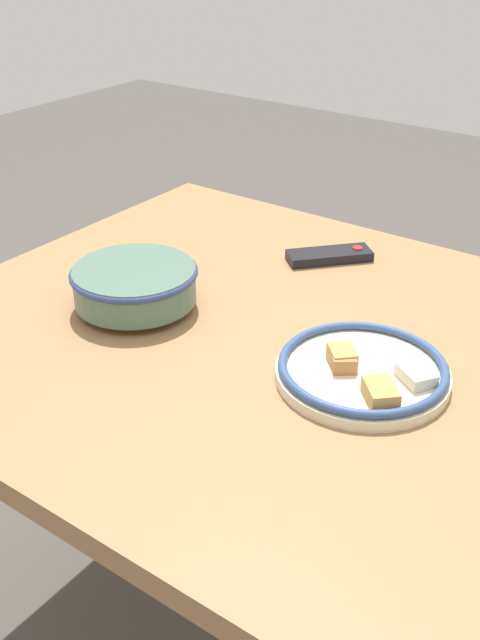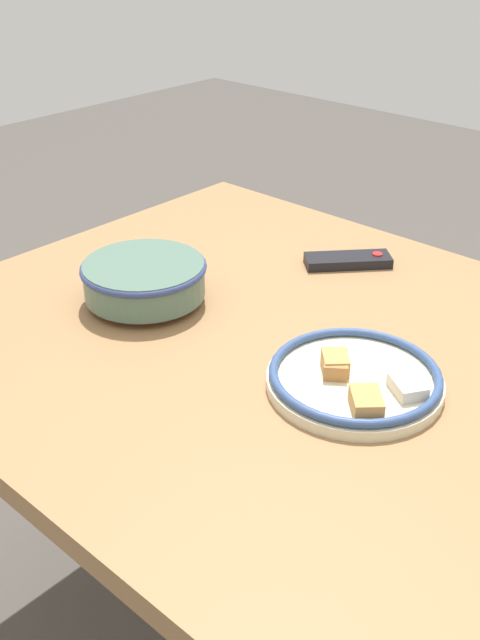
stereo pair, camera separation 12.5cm
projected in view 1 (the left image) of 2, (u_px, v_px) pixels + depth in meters
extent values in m
plane|color=#4C4742|center=(254.00, 614.00, 1.67)|extent=(8.00, 8.00, 0.00)
cube|color=olive|center=(258.00, 338.00, 1.32)|extent=(1.16, 1.03, 0.04)
cylinder|color=olive|center=(196.00, 330.00, 2.08)|extent=(0.06, 0.06, 0.70)
cylinder|color=#4C6B5B|center=(136.00, 303.00, 1.37)|extent=(0.10, 0.10, 0.01)
cylinder|color=#4C6B5B|center=(135.00, 284.00, 1.35)|extent=(0.22, 0.22, 0.06)
cylinder|color=#C67A33|center=(135.00, 287.00, 1.36)|extent=(0.20, 0.20, 0.05)
torus|color=navy|center=(134.00, 272.00, 1.34)|extent=(0.23, 0.23, 0.01)
cylinder|color=beige|center=(362.00, 374.00, 1.17)|extent=(0.27, 0.27, 0.02)
torus|color=#334C7F|center=(363.00, 366.00, 1.16)|extent=(0.26, 0.26, 0.01)
cube|color=tan|center=(342.00, 357.00, 1.17)|extent=(0.06, 0.06, 0.03)
cube|color=tan|center=(381.00, 393.00, 1.09)|extent=(0.07, 0.07, 0.03)
cube|color=#B2753D|center=(342.00, 358.00, 1.17)|extent=(0.06, 0.07, 0.03)
cube|color=silver|center=(416.00, 375.00, 1.13)|extent=(0.07, 0.07, 0.02)
cube|color=black|center=(329.00, 256.00, 1.55)|extent=(0.16, 0.17, 0.02)
cylinder|color=red|center=(358.00, 248.00, 1.55)|extent=(0.02, 0.02, 0.00)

